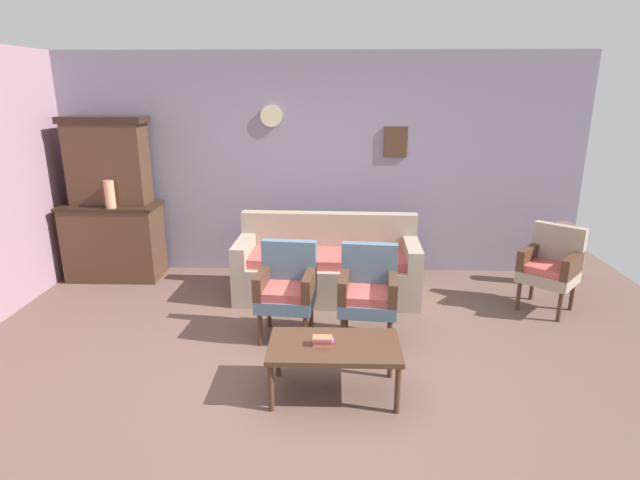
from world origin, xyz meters
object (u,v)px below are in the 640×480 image
Objects in this scene: armchair_by_doorway at (368,290)px; floor_vase_by_wall at (560,254)px; floral_couch at (327,268)px; armchair_near_cabinet at (287,286)px; vase_on_cabinet at (110,194)px; wingback_chair_by_fireplace at (551,265)px; book_stack_on_table at (323,341)px; side_cabinet at (114,241)px; coffee_table at (334,349)px.

armchair_by_doorway is 1.17× the size of floor_vase_by_wall.
floral_couch is 2.27× the size of armchair_near_cabinet.
floral_couch is at bearing -7.19° from vase_on_cabinet.
vase_on_cabinet reaches higher than floral_couch.
wingback_chair_by_fireplace is at bearing -7.35° from vase_on_cabinet.
armchair_by_doorway is 5.70× the size of book_stack_on_table.
book_stack_on_table is (-0.01, -1.96, 0.13)m from floral_couch.
armchair_by_doorway is at bearing -159.15° from wingback_chair_by_fireplace.
floral_couch is at bearing 172.47° from wingback_chair_by_fireplace.
armchair_near_cabinet is at bearing -33.43° from side_cabinet.
side_cabinet reaches higher than coffee_table.
side_cabinet is 1.50× the size of floor_vase_by_wall.
floral_couch is at bearing 69.56° from armchair_near_cabinet.
wingback_chair_by_fireplace is 0.90× the size of coffee_table.
side_cabinet is at bearing 117.45° from vase_on_cabinet.
side_cabinet is 1.16× the size of coffee_table.
vase_on_cabinet is 3.54m from coffee_table.
armchair_near_cabinet is 5.70× the size of book_stack_on_table.
floor_vase_by_wall is at bearing 8.31° from floral_couch.
vase_on_cabinet is at bearing 172.81° from floral_couch.
armchair_by_doorway is 0.90× the size of coffee_table.
floor_vase_by_wall is at bearing 0.90° from vase_on_cabinet.
side_cabinet is 2.71m from armchair_near_cabinet.
book_stack_on_table is 3.64m from floor_vase_by_wall.
floral_couch and armchair_near_cabinet have the same top height.
armchair_near_cabinet is at bearing -110.44° from floral_couch.
armchair_near_cabinet is 2.80m from wingback_chair_by_fireplace.
vase_on_cabinet reaches higher than armchair_by_doorway.
vase_on_cabinet is 0.42× the size of floor_vase_by_wall.
floral_couch is 1.95m from coffee_table.
side_cabinet is 5.05m from wingback_chair_by_fireplace.
vase_on_cabinet is at bearing -62.55° from side_cabinet.
side_cabinet is 1.28× the size of wingback_chair_by_fireplace.
side_cabinet is 1.28× the size of armchair_near_cabinet.
armchair_near_cabinet is at bearing -31.16° from vase_on_cabinet.
side_cabinet is 0.56× the size of floral_couch.
floral_couch is at bearing 110.21° from armchair_by_doorway.
vase_on_cabinet is at bearing 139.00° from coffee_table.
book_stack_on_table is at bearing -43.23° from side_cabinet.
armchair_near_cabinet is at bearing 114.96° from coffee_table.
side_cabinet is 5.39m from floor_vase_by_wall.
floral_couch is at bearing -171.69° from floor_vase_by_wall.
side_cabinet is 3.59× the size of vase_on_cabinet.
floral_couch and armchair_by_doorway have the same top height.
armchair_near_cabinet is at bearing -165.98° from wingback_chair_by_fireplace.
armchair_near_cabinet is 0.76m from armchair_by_doorway.
coffee_table is at bearing -42.18° from side_cabinet.
armchair_by_doorway is (2.92, -1.38, -0.59)m from vase_on_cabinet.
wingback_chair_by_fireplace is (1.96, 0.75, 0.00)m from armchair_by_doorway.
wingback_chair_by_fireplace is at bearing 14.02° from armchair_near_cabinet.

